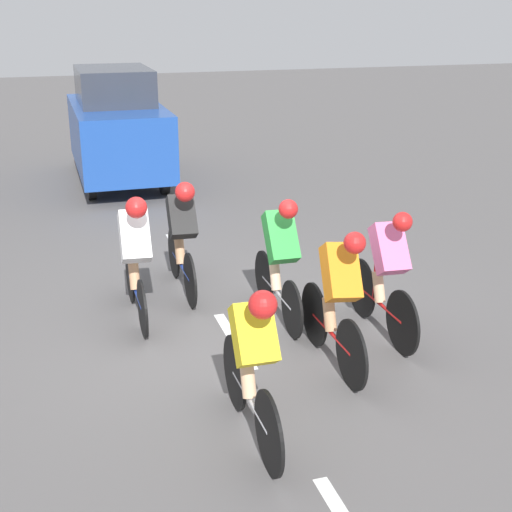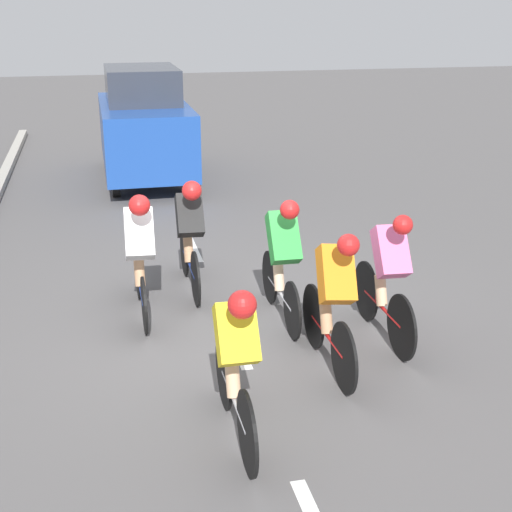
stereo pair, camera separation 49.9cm
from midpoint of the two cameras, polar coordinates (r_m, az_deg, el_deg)
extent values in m
plane|color=#565454|center=(8.14, -0.50, -5.64)|extent=(60.00, 60.00, 0.00)
cube|color=white|center=(7.83, 0.06, -6.70)|extent=(0.12, 1.40, 0.01)
cube|color=white|center=(10.74, -3.78, 0.76)|extent=(0.12, 1.40, 0.01)
cylinder|color=black|center=(8.33, 10.49, -2.78)|extent=(0.03, 0.69, 0.69)
cylinder|color=black|center=(7.51, 13.45, -5.60)|extent=(0.03, 0.69, 0.69)
cylinder|color=red|center=(7.91, 11.89, -4.12)|extent=(0.04, 1.00, 0.04)
cylinder|color=red|center=(7.98, 11.48, -2.25)|extent=(0.04, 0.04, 0.42)
cylinder|color=green|center=(7.92, 11.79, -3.32)|extent=(0.07, 0.07, 0.16)
cylinder|color=#DBAD84|center=(7.91, 11.76, -2.71)|extent=(0.12, 0.23, 0.36)
cube|color=pink|center=(7.59, 12.61, 0.33)|extent=(0.34, 0.47, 0.56)
sphere|color=red|center=(7.29, 13.60, 2.42)|extent=(0.20, 0.20, 0.20)
cylinder|color=black|center=(8.87, -7.87, -1.38)|extent=(0.03, 0.64, 0.64)
cylinder|color=black|center=(7.92, -7.15, -3.98)|extent=(0.03, 0.64, 0.64)
cylinder|color=navy|center=(8.39, -7.53, -2.60)|extent=(0.04, 1.02, 0.04)
cylinder|color=navy|center=(8.48, -7.72, -0.84)|extent=(0.04, 0.04, 0.42)
cylinder|color=#1999D8|center=(8.40, -7.60, -1.85)|extent=(0.07, 0.07, 0.16)
cylinder|color=tan|center=(8.40, -7.64, -1.27)|extent=(0.12, 0.23, 0.36)
cube|color=white|center=(8.06, -7.61, 1.77)|extent=(0.34, 0.49, 0.59)
sphere|color=red|center=(7.74, -7.50, 4.02)|extent=(0.23, 0.23, 0.23)
cylinder|color=black|center=(9.55, -4.28, 0.40)|extent=(0.03, 0.67, 0.67)
cylinder|color=black|center=(8.58, -3.20, -1.86)|extent=(0.03, 0.67, 0.67)
cylinder|color=navy|center=(9.06, -3.76, -0.67)|extent=(0.04, 1.04, 0.04)
cylinder|color=navy|center=(9.16, -3.98, 0.95)|extent=(0.04, 0.04, 0.42)
cylinder|color=white|center=(9.07, -3.83, 0.03)|extent=(0.07, 0.07, 0.16)
cylinder|color=tan|center=(9.07, -3.87, 0.56)|extent=(0.12, 0.23, 0.36)
cube|color=black|center=(8.75, -3.71, 3.27)|extent=(0.33, 0.46, 0.54)
sphere|color=red|center=(8.45, -3.47, 5.22)|extent=(0.24, 0.24, 0.24)
cylinder|color=black|center=(7.60, 6.49, -4.83)|extent=(0.03, 0.69, 0.69)
cylinder|color=black|center=(6.80, 9.16, -8.09)|extent=(0.03, 0.69, 0.69)
cylinder|color=red|center=(7.20, 7.75, -6.37)|extent=(0.04, 0.96, 0.04)
cylinder|color=red|center=(7.25, 7.36, -4.31)|extent=(0.04, 0.04, 0.42)
cylinder|color=yellow|center=(7.20, 7.65, -5.48)|extent=(0.07, 0.07, 0.16)
cylinder|color=tan|center=(7.18, 7.61, -4.83)|extent=(0.12, 0.23, 0.36)
cube|color=orange|center=(6.84, 8.51, -1.49)|extent=(0.37, 0.48, 0.59)
sphere|color=red|center=(6.54, 9.58, 0.84)|extent=(0.21, 0.21, 0.21)
cylinder|color=black|center=(6.49, -0.38, -9.26)|extent=(0.03, 0.68, 0.68)
cylinder|color=black|center=(5.66, 1.90, -14.06)|extent=(0.03, 0.68, 0.68)
cylinder|color=#B7B7BC|center=(6.07, 0.67, -11.50)|extent=(0.04, 1.00, 0.04)
cylinder|color=#B7B7BC|center=(6.11, 0.29, -8.98)|extent=(0.04, 0.04, 0.42)
cylinder|color=yellow|center=(6.06, 0.57, -10.45)|extent=(0.07, 0.07, 0.16)
cylinder|color=#DBAD84|center=(6.04, 0.51, -9.68)|extent=(0.12, 0.23, 0.36)
cube|color=yellow|center=(5.67, 0.96, -6.26)|extent=(0.32, 0.44, 0.52)
sphere|color=red|center=(5.33, 1.57, -3.95)|extent=(0.22, 0.22, 0.22)
cylinder|color=black|center=(8.67, 2.74, -1.71)|extent=(0.03, 0.64, 0.64)
cylinder|color=black|center=(7.77, 4.76, -4.40)|extent=(0.03, 0.64, 0.64)
cylinder|color=#B7B7BC|center=(8.22, 3.70, -2.98)|extent=(0.04, 1.02, 0.04)
cylinder|color=#B7B7BC|center=(8.30, 3.38, -1.18)|extent=(0.04, 0.04, 0.42)
cylinder|color=#1999D8|center=(8.22, 3.61, -2.21)|extent=(0.07, 0.07, 0.16)
cylinder|color=beige|center=(8.22, 3.57, -1.62)|extent=(0.12, 0.23, 0.36)
cube|color=green|center=(7.88, 4.03, 1.48)|extent=(0.33, 0.49, 0.58)
sphere|color=red|center=(7.57, 4.61, 3.70)|extent=(0.21, 0.21, 0.21)
cylinder|color=black|center=(13.77, -4.47, 6.39)|extent=(0.14, 0.64, 0.64)
cylinder|color=black|center=(13.64, -10.16, 6.01)|extent=(0.14, 0.64, 0.64)
cylinder|color=black|center=(16.12, -5.80, 8.32)|extent=(0.14, 0.64, 0.64)
cylinder|color=black|center=(16.01, -10.67, 8.00)|extent=(0.14, 0.64, 0.64)
cube|color=#1E479E|center=(14.75, -7.91, 9.62)|extent=(1.70, 3.91, 1.24)
cube|color=#2D333D|center=(14.81, -8.17, 13.42)|extent=(1.39, 2.15, 0.68)
camera|label=1|loc=(0.25, -88.10, 0.68)|focal=50.00mm
camera|label=2|loc=(0.25, 91.90, -0.68)|focal=50.00mm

